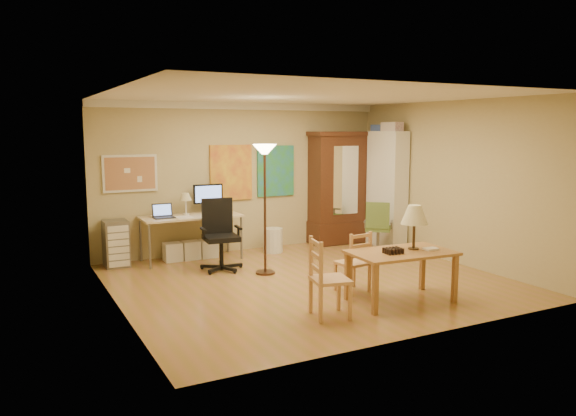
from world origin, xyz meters
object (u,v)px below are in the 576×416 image
dining_table (406,241)px  armoire (338,195)px  office_chair_black (221,251)px  computer_desk (192,233)px  office_chair_green (378,239)px  bookshelf (387,190)px

dining_table → armoire: (1.25, 3.62, 0.16)m
dining_table → office_chair_black: dining_table is taller
computer_desk → office_chair_green: size_ratio=1.79×
dining_table → office_chair_black: size_ratio=1.21×
office_chair_green → armoire: armoire is taller
office_chair_black → armoire: armoire is taller
dining_table → office_chair_black: bearing=120.9°
office_chair_green → computer_desk: bearing=162.0°
computer_desk → office_chair_black: bearing=-79.0°
dining_table → office_chair_green: size_ratio=1.46×
armoire → bookshelf: bookshelf is taller
bookshelf → office_chair_green: bearing=-140.1°
office_chair_black → bookshelf: bookshelf is taller
office_chair_green → bookshelf: 1.05m
office_chair_black → office_chair_green: (2.98, -0.12, -0.05)m
armoire → bookshelf: 0.96m
dining_table → bookshelf: 3.49m
computer_desk → office_chair_green: 3.33m
office_chair_black → office_chair_green: office_chair_black is taller
office_chair_green → office_chair_black: bearing=177.7°
office_chair_black → armoire: bearing=19.2°
computer_desk → office_chair_black: 0.94m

